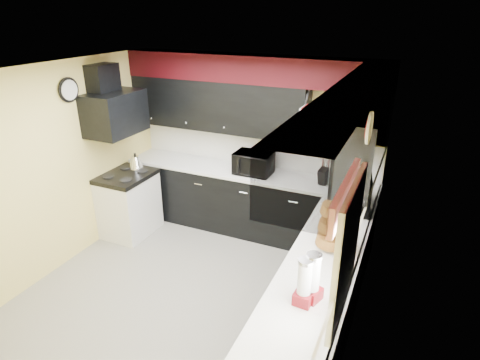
# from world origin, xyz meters

# --- Properties ---
(ground) EXTENTS (3.60, 3.60, 0.00)m
(ground) POSITION_xyz_m (0.00, 0.00, 0.00)
(ground) COLOR gray
(ground) RESTS_ON ground
(wall_back) EXTENTS (3.60, 0.06, 2.50)m
(wall_back) POSITION_xyz_m (0.00, 1.80, 1.25)
(wall_back) COLOR #E0C666
(wall_back) RESTS_ON ground
(wall_right) EXTENTS (0.06, 3.60, 2.50)m
(wall_right) POSITION_xyz_m (1.80, 0.00, 1.25)
(wall_right) COLOR #E0C666
(wall_right) RESTS_ON ground
(wall_left) EXTENTS (0.06, 3.60, 2.50)m
(wall_left) POSITION_xyz_m (-1.80, 0.00, 1.25)
(wall_left) COLOR #E0C666
(wall_left) RESTS_ON ground
(ceiling) EXTENTS (3.60, 3.60, 0.06)m
(ceiling) POSITION_xyz_m (0.00, 0.00, 2.50)
(ceiling) COLOR white
(ceiling) RESTS_ON wall_back
(cab_back) EXTENTS (3.60, 0.60, 0.90)m
(cab_back) POSITION_xyz_m (0.00, 1.50, 0.45)
(cab_back) COLOR black
(cab_back) RESTS_ON ground
(cab_right) EXTENTS (0.60, 3.00, 0.90)m
(cab_right) POSITION_xyz_m (1.50, -0.30, 0.45)
(cab_right) COLOR black
(cab_right) RESTS_ON ground
(counter_back) EXTENTS (3.62, 0.64, 0.04)m
(counter_back) POSITION_xyz_m (0.00, 1.50, 0.92)
(counter_back) COLOR white
(counter_back) RESTS_ON cab_back
(counter_right) EXTENTS (0.64, 3.02, 0.04)m
(counter_right) POSITION_xyz_m (1.50, -0.30, 0.92)
(counter_right) COLOR white
(counter_right) RESTS_ON cab_right
(splash_back) EXTENTS (3.60, 0.02, 0.50)m
(splash_back) POSITION_xyz_m (0.00, 1.79, 1.19)
(splash_back) COLOR white
(splash_back) RESTS_ON counter_back
(splash_right) EXTENTS (0.02, 3.60, 0.50)m
(splash_right) POSITION_xyz_m (1.79, 0.00, 1.19)
(splash_right) COLOR white
(splash_right) RESTS_ON counter_right
(upper_back) EXTENTS (2.60, 0.35, 0.70)m
(upper_back) POSITION_xyz_m (-0.50, 1.62, 1.80)
(upper_back) COLOR black
(upper_back) RESTS_ON wall_back
(upper_right) EXTENTS (0.35, 1.80, 0.70)m
(upper_right) POSITION_xyz_m (1.62, 0.90, 1.80)
(upper_right) COLOR black
(upper_right) RESTS_ON wall_right
(soffit_back) EXTENTS (3.60, 0.36, 0.35)m
(soffit_back) POSITION_xyz_m (0.00, 1.62, 2.33)
(soffit_back) COLOR black
(soffit_back) RESTS_ON wall_back
(soffit_right) EXTENTS (0.36, 3.24, 0.35)m
(soffit_right) POSITION_xyz_m (1.62, -0.18, 2.33)
(soffit_right) COLOR black
(soffit_right) RESTS_ON wall_right
(stove) EXTENTS (0.60, 0.75, 0.86)m
(stove) POSITION_xyz_m (-1.50, 0.75, 0.43)
(stove) COLOR white
(stove) RESTS_ON ground
(cooktop) EXTENTS (0.62, 0.77, 0.06)m
(cooktop) POSITION_xyz_m (-1.50, 0.75, 0.89)
(cooktop) COLOR black
(cooktop) RESTS_ON stove
(hood) EXTENTS (0.50, 0.78, 0.55)m
(hood) POSITION_xyz_m (-1.55, 0.75, 1.78)
(hood) COLOR black
(hood) RESTS_ON wall_left
(hood_duct) EXTENTS (0.24, 0.40, 0.40)m
(hood_duct) POSITION_xyz_m (-1.68, 0.75, 2.20)
(hood_duct) COLOR black
(hood_duct) RESTS_ON wall_left
(window) EXTENTS (0.03, 0.86, 0.96)m
(window) POSITION_xyz_m (1.79, -0.90, 1.55)
(window) COLOR white
(window) RESTS_ON wall_right
(valance) EXTENTS (0.04, 0.88, 0.20)m
(valance) POSITION_xyz_m (1.73, -0.90, 1.95)
(valance) COLOR red
(valance) RESTS_ON wall_right
(pan_top) EXTENTS (0.03, 0.22, 0.40)m
(pan_top) POSITION_xyz_m (0.82, 1.55, 2.00)
(pan_top) COLOR black
(pan_top) RESTS_ON upper_back
(pan_mid) EXTENTS (0.03, 0.28, 0.46)m
(pan_mid) POSITION_xyz_m (0.82, 1.42, 1.75)
(pan_mid) COLOR black
(pan_mid) RESTS_ON upper_back
(pan_low) EXTENTS (0.03, 0.24, 0.42)m
(pan_low) POSITION_xyz_m (0.82, 1.68, 1.72)
(pan_low) COLOR black
(pan_low) RESTS_ON upper_back
(cut_board) EXTENTS (0.03, 0.26, 0.35)m
(cut_board) POSITION_xyz_m (0.83, 1.30, 1.80)
(cut_board) COLOR white
(cut_board) RESTS_ON upper_back
(baskets) EXTENTS (0.27, 0.27, 0.50)m
(baskets) POSITION_xyz_m (1.52, 0.05, 1.18)
(baskets) COLOR brown
(baskets) RESTS_ON upper_right
(clock) EXTENTS (0.03, 0.30, 0.30)m
(clock) POSITION_xyz_m (-1.77, 0.25, 2.15)
(clock) COLOR black
(clock) RESTS_ON wall_left
(deco_plate) EXTENTS (0.03, 0.24, 0.24)m
(deco_plate) POSITION_xyz_m (1.77, -0.35, 2.25)
(deco_plate) COLOR white
(deco_plate) RESTS_ON wall_right
(toaster_oven) EXTENTS (0.52, 0.43, 0.30)m
(toaster_oven) POSITION_xyz_m (0.13, 1.46, 1.09)
(toaster_oven) COLOR black
(toaster_oven) RESTS_ON counter_back
(microwave) EXTENTS (0.51, 0.67, 0.34)m
(microwave) POSITION_xyz_m (1.54, 0.99, 1.11)
(microwave) COLOR black
(microwave) RESTS_ON counter_right
(utensil_crock) EXTENTS (0.17, 0.17, 0.16)m
(utensil_crock) POSITION_xyz_m (1.10, 1.56, 1.02)
(utensil_crock) COLOR silver
(utensil_crock) RESTS_ON counter_back
(knife_block) EXTENTS (0.13, 0.16, 0.22)m
(knife_block) POSITION_xyz_m (1.10, 1.48, 1.05)
(knife_block) COLOR black
(knife_block) RESTS_ON counter_back
(kettle) EXTENTS (0.23, 0.23, 0.18)m
(kettle) POSITION_xyz_m (-1.52, 1.01, 1.01)
(kettle) COLOR silver
(kettle) RESTS_ON cooktop
(dispenser_a) EXTENTS (0.15, 0.15, 0.37)m
(dispenser_a) POSITION_xyz_m (1.50, -0.84, 1.13)
(dispenser_a) COLOR maroon
(dispenser_a) RESTS_ON counter_right
(dispenser_b) EXTENTS (0.18, 0.18, 0.39)m
(dispenser_b) POSITION_xyz_m (1.54, -0.76, 1.13)
(dispenser_b) COLOR maroon
(dispenser_b) RESTS_ON counter_right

